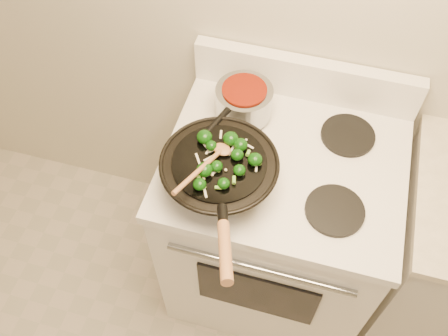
# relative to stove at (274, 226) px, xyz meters

# --- Properties ---
(stove) EXTENTS (0.78, 0.67, 1.08)m
(stove) POSITION_rel_stove_xyz_m (0.00, 0.00, 0.00)
(stove) COLOR white
(stove) RESTS_ON ground
(wok) EXTENTS (0.36, 0.58, 0.21)m
(wok) POSITION_rel_stove_xyz_m (-0.18, -0.16, 0.52)
(wok) COLOR black
(wok) RESTS_ON stove
(stirfry) EXTENTS (0.21, 0.25, 0.04)m
(stirfry) POSITION_rel_stove_xyz_m (-0.17, -0.14, 0.59)
(stirfry) COLOR #0C3608
(stirfry) RESTS_ON wok
(wooden_spoon) EXTENTS (0.11, 0.25, 0.07)m
(wooden_spoon) POSITION_rel_stove_xyz_m (-0.20, -0.18, 0.60)
(wooden_spoon) COLOR #A1693F
(wooden_spoon) RESTS_ON wok
(saucepan) EXTENTS (0.19, 0.30, 0.11)m
(saucepan) POSITION_rel_stove_xyz_m (-0.18, 0.15, 0.52)
(saucepan) COLOR #969A9F
(saucepan) RESTS_ON stove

